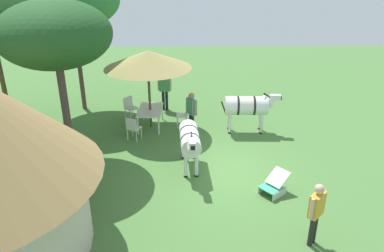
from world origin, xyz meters
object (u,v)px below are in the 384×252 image
guest_behind_table (165,87)px  striped_lounge_chair (274,185)px  standing_watcher (316,209)px  acacia_tree_far_lawn (71,0)px  patio_chair_west_end (130,106)px  patio_dining_table (150,111)px  patio_chair_east_end (133,127)px  patio_chair_near_hut (184,114)px  guest_beside_umbrella (192,110)px  zebra_nearest_camera (247,106)px  shade_umbrella (148,59)px  acacia_tree_left_background (55,35)px  zebra_by_umbrella (190,140)px

guest_behind_table → striped_lounge_chair: size_ratio=1.80×
standing_watcher → acacia_tree_far_lawn: acacia_tree_far_lawn is taller
patio_chair_west_end → acacia_tree_far_lawn: bearing=-72.1°
patio_dining_table → patio_chair_east_end: 1.34m
patio_dining_table → patio_chair_near_hut: patio_chair_near_hut is taller
patio_chair_near_hut → standing_watcher: bearing=-159.5°
guest_beside_umbrella → striped_lounge_chair: size_ratio=1.74×
striped_lounge_chair → zebra_nearest_camera: (4.22, 0.17, 0.80)m
shade_umbrella → guest_beside_umbrella: bearing=-113.9°
acacia_tree_left_background → zebra_by_umbrella: bearing=-103.5°
standing_watcher → striped_lounge_chair: standing_watcher is taller
zebra_by_umbrella → acacia_tree_left_background: (0.97, 4.06, 3.07)m
acacia_tree_left_background → standing_watcher: bearing=-123.3°
shade_umbrella → standing_watcher: 8.31m
zebra_nearest_camera → acacia_tree_left_background: size_ratio=0.44×
acacia_tree_far_lawn → patio_dining_table: bearing=-123.2°
zebra_nearest_camera → zebra_by_umbrella: size_ratio=1.02×
guest_beside_umbrella → standing_watcher: guest_beside_umbrella is taller
patio_dining_table → acacia_tree_left_background: 4.84m
patio_dining_table → acacia_tree_far_lawn: size_ratio=0.28×
patio_dining_table → zebra_nearest_camera: bearing=-97.6°
shade_umbrella → patio_chair_near_hut: 2.59m
guest_behind_table → striped_lounge_chair: guest_behind_table is taller
shade_umbrella → patio_dining_table: shade_umbrella is taller
shade_umbrella → acacia_tree_far_lawn: acacia_tree_far_lawn is taller
patio_chair_west_end → acacia_tree_left_background: 5.08m
patio_chair_east_end → standing_watcher: (-5.63, -4.92, 0.47)m
patio_chair_near_hut → zebra_by_umbrella: bearing=-179.8°
zebra_nearest_camera → zebra_by_umbrella: bearing=-36.9°
patio_chair_near_hut → guest_behind_table: size_ratio=0.52×
patio_chair_east_end → standing_watcher: bearing=-24.8°
standing_watcher → acacia_tree_far_lawn: 12.23m
patio_dining_table → patio_chair_west_end: patio_chair_west_end is taller
patio_dining_table → standing_watcher: size_ratio=0.98×
shade_umbrella → guest_beside_umbrella: shade_umbrella is taller
guest_behind_table → acacia_tree_far_lawn: bearing=3.5°
guest_beside_umbrella → zebra_nearest_camera: 2.14m
patio_chair_west_end → zebra_nearest_camera: bearing=117.8°
acacia_tree_far_lawn → patio_chair_east_end: bearing=-141.5°
guest_behind_table → acacia_tree_far_lawn: acacia_tree_far_lawn is taller
patio_chair_west_end → zebra_by_umbrella: bearing=75.3°
shade_umbrella → acacia_tree_left_background: bearing=132.3°
patio_chair_west_end → guest_beside_umbrella: (-1.66, -2.57, 0.48)m
standing_watcher → striped_lounge_chair: bearing=55.9°
zebra_nearest_camera → patio_dining_table: bearing=-95.8°
patio_chair_near_hut → zebra_by_umbrella: (-3.35, -0.20, 0.50)m
patio_chair_west_end → standing_watcher: size_ratio=0.55×
patio_dining_table → patio_chair_east_end: patio_chair_east_end is taller
patio_chair_near_hut → zebra_nearest_camera: (-0.58, -2.43, 0.53)m
patio_chair_near_hut → patio_chair_west_end: 2.43m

